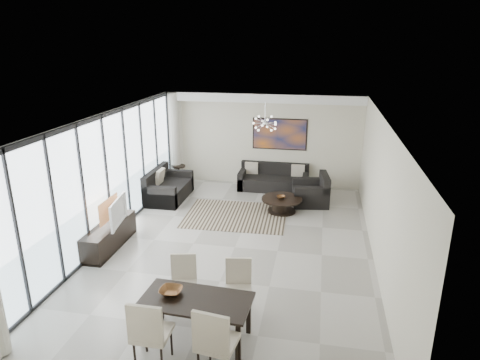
% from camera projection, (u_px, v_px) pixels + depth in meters
% --- Properties ---
extents(room_shell, '(6.00, 9.00, 2.90)m').
position_uv_depth(room_shell, '(256.00, 188.00, 9.04)').
color(room_shell, '#A8A39B').
rests_on(room_shell, ground).
extents(window_wall, '(0.37, 8.95, 2.90)m').
position_uv_depth(window_wall, '(111.00, 178.00, 9.63)').
color(window_wall, silver).
rests_on(window_wall, floor).
extents(soffit, '(5.98, 0.40, 0.26)m').
position_uv_depth(soffit, '(263.00, 98.00, 12.71)').
color(soffit, white).
rests_on(soffit, room_shell).
extents(painting, '(1.68, 0.04, 0.98)m').
position_uv_depth(painting, '(280.00, 134.00, 13.13)').
color(painting, '#BE5F1A').
rests_on(painting, room_shell).
extents(chandelier, '(0.66, 0.66, 0.71)m').
position_uv_depth(chandelier, '(265.00, 123.00, 11.11)').
color(chandelier, silver).
rests_on(chandelier, room_shell).
extents(rug, '(2.70, 2.11, 0.01)m').
position_uv_depth(rug, '(236.00, 215.00, 11.29)').
color(rug, black).
rests_on(rug, floor).
extents(coffee_table, '(1.09, 1.09, 0.38)m').
position_uv_depth(coffee_table, '(282.00, 204.00, 11.49)').
color(coffee_table, black).
rests_on(coffee_table, floor).
extents(bowl_coffee, '(0.28, 0.28, 0.07)m').
position_uv_depth(bowl_coffee, '(281.00, 197.00, 11.42)').
color(bowl_coffee, brown).
rests_on(bowl_coffee, coffee_table).
extents(sofa_main, '(2.12, 0.87, 0.77)m').
position_uv_depth(sofa_main, '(274.00, 181.00, 13.21)').
color(sofa_main, black).
rests_on(sofa_main, floor).
extents(loveseat, '(0.98, 1.74, 0.87)m').
position_uv_depth(loveseat, '(167.00, 189.00, 12.41)').
color(loveseat, black).
rests_on(loveseat, floor).
extents(armchair, '(1.09, 1.14, 0.85)m').
position_uv_depth(armchair, '(312.00, 194.00, 12.05)').
color(armchair, black).
rests_on(armchair, floor).
extents(side_table, '(0.44, 0.44, 0.61)m').
position_uv_depth(side_table, '(179.00, 171.00, 13.65)').
color(side_table, black).
rests_on(side_table, floor).
extents(tv_console, '(0.50, 1.79, 0.56)m').
position_uv_depth(tv_console, '(109.00, 236.00, 9.50)').
color(tv_console, black).
rests_on(tv_console, floor).
extents(television, '(0.29, 1.03, 0.59)m').
position_uv_depth(television, '(114.00, 212.00, 9.33)').
color(television, gray).
rests_on(television, tv_console).
extents(dining_table, '(1.72, 0.93, 0.70)m').
position_uv_depth(dining_table, '(196.00, 304.00, 6.49)').
color(dining_table, black).
rests_on(dining_table, floor).
extents(dining_chair_sw, '(0.51, 0.51, 1.10)m').
position_uv_depth(dining_chair_sw, '(149.00, 330.00, 5.88)').
color(dining_chair_sw, beige).
rests_on(dining_chair_sw, floor).
extents(dining_chair_se, '(0.58, 0.58, 1.12)m').
position_uv_depth(dining_chair_se, '(214.00, 339.00, 5.68)').
color(dining_chair_se, beige).
rests_on(dining_chair_se, floor).
extents(dining_chair_nw, '(0.52, 0.52, 0.95)m').
position_uv_depth(dining_chair_nw, '(184.00, 278.00, 7.33)').
color(dining_chair_nw, beige).
rests_on(dining_chair_nw, floor).
extents(dining_chair_ne, '(0.50, 0.50, 0.96)m').
position_uv_depth(dining_chair_ne, '(238.00, 282.00, 7.19)').
color(dining_chair_ne, beige).
rests_on(dining_chair_ne, floor).
extents(bowl_dining, '(0.36, 0.36, 0.09)m').
position_uv_depth(bowl_dining, '(171.00, 291.00, 6.60)').
color(bowl_dining, brown).
rests_on(bowl_dining, dining_table).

